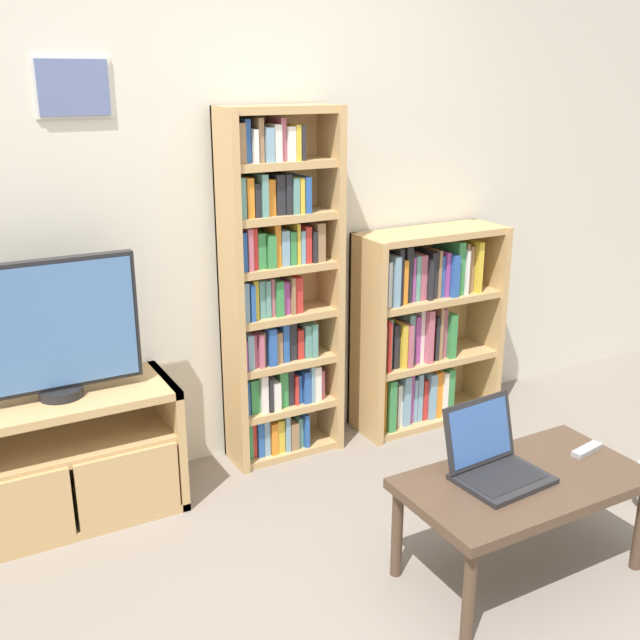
{
  "coord_description": "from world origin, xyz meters",
  "views": [
    {
      "loc": [
        -1.24,
        -1.63,
        1.85
      ],
      "look_at": [
        0.16,
        0.89,
        0.9
      ],
      "focal_mm": 42.0,
      "sensor_mm": 36.0,
      "label": 1
    }
  ],
  "objects_px": {
    "bookshelf_tall": "(276,294)",
    "coffee_table": "(524,489)",
    "laptop": "(493,459)",
    "remote_near_laptop": "(587,450)",
    "television": "(54,329)",
    "bookshelf_short": "(418,329)",
    "tv_stand": "(63,460)"
  },
  "relations": [
    {
      "from": "bookshelf_tall",
      "to": "coffee_table",
      "type": "xyz_separation_m",
      "value": [
        0.38,
        -1.34,
        -0.48
      ]
    },
    {
      "from": "bookshelf_tall",
      "to": "laptop",
      "type": "distance_m",
      "value": 1.34
    },
    {
      "from": "bookshelf_tall",
      "to": "coffee_table",
      "type": "height_order",
      "value": "bookshelf_tall"
    },
    {
      "from": "remote_near_laptop",
      "to": "television",
      "type": "bearing_deg",
      "value": -133.52
    },
    {
      "from": "television",
      "to": "bookshelf_short",
      "type": "relative_size",
      "value": 0.63
    },
    {
      "from": "television",
      "to": "remote_near_laptop",
      "type": "bearing_deg",
      "value": -33.5
    },
    {
      "from": "television",
      "to": "coffee_table",
      "type": "bearing_deg",
      "value": -40.36
    },
    {
      "from": "tv_stand",
      "to": "coffee_table",
      "type": "distance_m",
      "value": 1.9
    },
    {
      "from": "coffee_table",
      "to": "laptop",
      "type": "distance_m",
      "value": 0.17
    },
    {
      "from": "television",
      "to": "laptop",
      "type": "height_order",
      "value": "television"
    },
    {
      "from": "laptop",
      "to": "remote_near_laptop",
      "type": "xyz_separation_m",
      "value": [
        0.46,
        -0.04,
        -0.06
      ]
    },
    {
      "from": "coffee_table",
      "to": "television",
      "type": "bearing_deg",
      "value": 139.64
    },
    {
      "from": "bookshelf_tall",
      "to": "bookshelf_short",
      "type": "xyz_separation_m",
      "value": [
        0.83,
        -0.03,
        -0.31
      ]
    },
    {
      "from": "television",
      "to": "remote_near_laptop",
      "type": "relative_size",
      "value": 4.12
    },
    {
      "from": "television",
      "to": "laptop",
      "type": "distance_m",
      "value": 1.8
    },
    {
      "from": "remote_near_laptop",
      "to": "laptop",
      "type": "bearing_deg",
      "value": -105.56
    },
    {
      "from": "coffee_table",
      "to": "laptop",
      "type": "xyz_separation_m",
      "value": [
        -0.1,
        0.07,
        0.11
      ]
    },
    {
      "from": "coffee_table",
      "to": "laptop",
      "type": "height_order",
      "value": "laptop"
    },
    {
      "from": "bookshelf_tall",
      "to": "remote_near_laptop",
      "type": "bearing_deg",
      "value": -60.33
    },
    {
      "from": "bookshelf_short",
      "to": "remote_near_laptop",
      "type": "bearing_deg",
      "value": -94.09
    },
    {
      "from": "bookshelf_short",
      "to": "laptop",
      "type": "bearing_deg",
      "value": -113.99
    },
    {
      "from": "bookshelf_tall",
      "to": "laptop",
      "type": "xyz_separation_m",
      "value": [
        0.29,
        -1.26,
        -0.37
      ]
    },
    {
      "from": "television",
      "to": "bookshelf_tall",
      "type": "height_order",
      "value": "bookshelf_tall"
    },
    {
      "from": "coffee_table",
      "to": "bookshelf_tall",
      "type": "bearing_deg",
      "value": 105.97
    },
    {
      "from": "tv_stand",
      "to": "remote_near_laptop",
      "type": "distance_m",
      "value": 2.17
    },
    {
      "from": "remote_near_laptop",
      "to": "bookshelf_tall",
      "type": "bearing_deg",
      "value": -160.36
    },
    {
      "from": "television",
      "to": "bookshelf_short",
      "type": "bearing_deg",
      "value": 2.68
    },
    {
      "from": "tv_stand",
      "to": "bookshelf_short",
      "type": "distance_m",
      "value": 1.93
    },
    {
      "from": "bookshelf_tall",
      "to": "bookshelf_short",
      "type": "bearing_deg",
      "value": -2.0
    },
    {
      "from": "laptop",
      "to": "tv_stand",
      "type": "bearing_deg",
      "value": 135.97
    },
    {
      "from": "bookshelf_tall",
      "to": "coffee_table",
      "type": "distance_m",
      "value": 1.47
    },
    {
      "from": "tv_stand",
      "to": "bookshelf_tall",
      "type": "relative_size",
      "value": 0.57
    }
  ]
}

